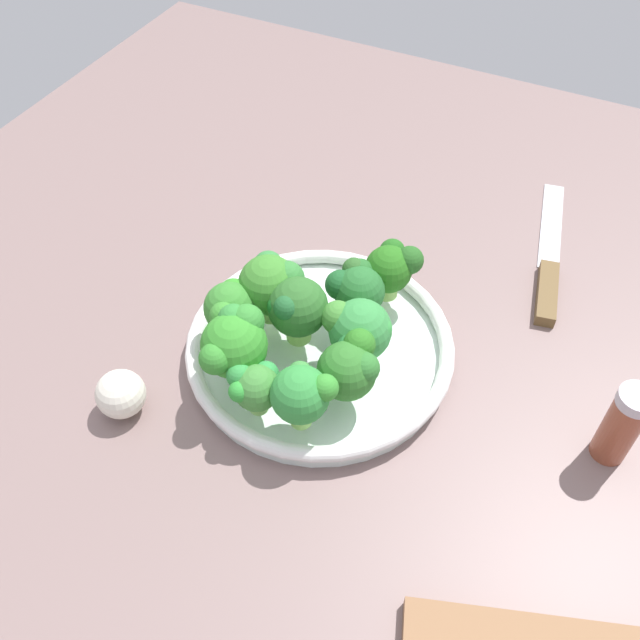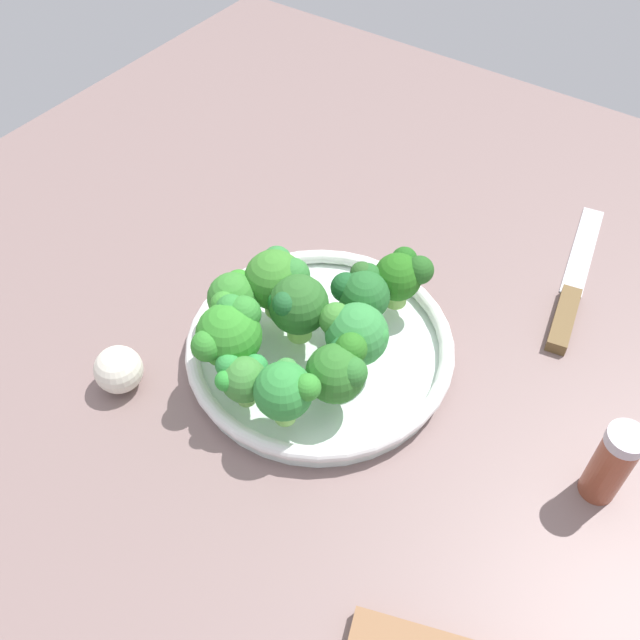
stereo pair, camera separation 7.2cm
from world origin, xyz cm
name	(u,v)px [view 1 (the left image)]	position (x,y,z in cm)	size (l,w,h in cm)	color
ground_plane	(343,360)	(0.00, 0.00, -1.25)	(130.00, 130.00, 2.50)	#7B6361
bowl	(320,347)	(2.14, 1.58, 1.50)	(28.81, 28.81, 2.94)	white
broccoli_floret_0	(255,386)	(3.86, 12.07, 6.35)	(5.35, 5.46, 5.61)	#86BE5B
broccoli_floret_1	(230,307)	(10.78, 4.89, 7.04)	(5.49, 6.65, 6.75)	#8CCB64
broccoli_floret_2	(356,287)	(0.45, -3.78, 6.57)	(6.40, 6.09, 6.22)	#92CA68
broccoli_floret_3	(350,366)	(-3.41, 6.30, 6.86)	(6.08, 6.86, 6.78)	#99D473
broccoli_floret_4	(296,308)	(4.37, 2.53, 7.57)	(6.27, 6.27, 7.86)	#94CA5C
broccoli_floret_5	(392,266)	(-1.79, -8.19, 6.87)	(6.04, 6.22, 6.50)	#8DBF57
broccoli_floret_6	(359,329)	(-2.19, 1.62, 6.76)	(7.34, 6.47, 6.97)	#7EB150
broccoli_floret_7	(234,343)	(7.58, 9.38, 7.84)	(6.59, 8.05, 8.01)	#85BF5C
broccoli_floret_8	(272,283)	(8.25, 0.63, 7.75)	(6.78, 6.75, 8.03)	#84B456
broccoli_floret_9	(302,394)	(-0.91, 11.56, 7.34)	(6.22, 5.62, 7.22)	#97D963
knife	(549,267)	(-16.99, -22.74, 0.55)	(7.39, 26.57, 1.50)	silver
garlic_bulb	(121,394)	(17.07, 16.58, 2.53)	(5.06, 5.06, 5.06)	silver
pepper_shaker	(621,428)	(-28.40, 0.36, 4.79)	(3.54, 3.54, 9.47)	brown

